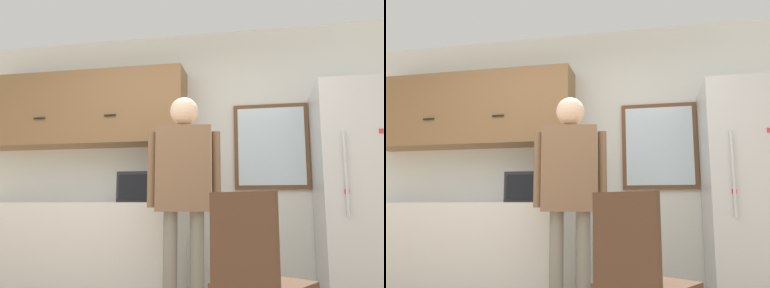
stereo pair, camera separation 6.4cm
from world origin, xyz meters
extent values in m
cube|color=silver|center=(0.00, 2.07, 1.35)|extent=(6.00, 0.06, 2.70)
cube|color=silver|center=(-1.11, 1.75, 0.44)|extent=(2.19, 0.58, 0.89)
cube|color=olive|center=(-1.11, 1.86, 1.86)|extent=(2.19, 0.36, 0.77)
cube|color=black|center=(-1.49, 1.67, 1.74)|extent=(0.12, 0.01, 0.01)
cube|color=black|center=(-0.72, 1.67, 1.74)|extent=(0.12, 0.01, 0.01)
cube|color=#232326|center=(-0.34, 1.70, 1.03)|extent=(0.47, 0.36, 0.28)
cube|color=black|center=(-0.38, 1.51, 1.03)|extent=(0.33, 0.01, 0.22)
cube|color=#B2B2B2|center=(-0.14, 1.51, 1.03)|extent=(0.07, 0.01, 0.22)
cylinder|color=gray|center=(0.03, 1.15, 0.41)|extent=(0.11, 0.11, 0.81)
cylinder|color=gray|center=(0.23, 1.18, 0.41)|extent=(0.11, 0.11, 0.81)
cube|color=brown|center=(0.13, 1.17, 1.15)|extent=(0.46, 0.27, 0.67)
sphere|color=beige|center=(0.13, 1.17, 1.62)|extent=(0.23, 0.23, 0.23)
cylinder|color=brown|center=(-0.13, 1.13, 1.14)|extent=(0.07, 0.07, 0.60)
cylinder|color=brown|center=(0.38, 1.20, 1.14)|extent=(0.07, 0.07, 0.60)
cube|color=silver|center=(1.59, 1.70, 0.95)|extent=(0.74, 0.67, 1.91)
cylinder|color=silver|center=(1.39, 1.35, 1.11)|extent=(0.02, 0.02, 0.67)
cube|color=red|center=(1.39, 1.36, 0.97)|extent=(0.04, 0.01, 0.04)
cube|color=red|center=(1.68, 1.36, 1.44)|extent=(0.04, 0.01, 0.04)
cube|color=#472D1E|center=(0.72, 0.47, 0.42)|extent=(0.61, 0.61, 0.04)
cube|color=#472D1E|center=(0.62, 0.29, 0.68)|extent=(0.37, 0.25, 0.49)
cube|color=brown|center=(0.85, 2.03, 1.44)|extent=(0.73, 0.04, 0.86)
cube|color=silver|center=(0.85, 2.01, 1.44)|extent=(0.65, 0.01, 0.78)
camera|label=1|loc=(0.71, -1.74, 0.86)|focal=35.00mm
camera|label=2|loc=(0.77, -1.73, 0.86)|focal=35.00mm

